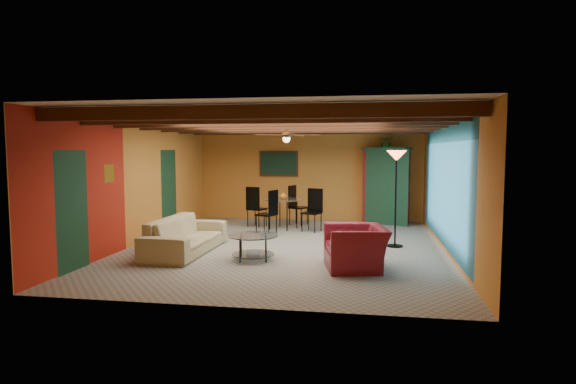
% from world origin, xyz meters
% --- Properties ---
extents(room, '(6.52, 8.01, 2.71)m').
position_xyz_m(room, '(0.00, 0.11, 2.36)').
color(room, gray).
rests_on(room, ground).
extents(sofa, '(0.99, 2.43, 0.70)m').
position_xyz_m(sofa, '(-1.89, -0.89, 0.35)').
color(sofa, tan).
rests_on(sofa, ground).
extents(armchair, '(1.20, 1.31, 0.74)m').
position_xyz_m(armchair, '(1.49, -1.66, 0.37)').
color(armchair, maroon).
rests_on(armchair, ground).
extents(coffee_table, '(1.12, 1.12, 0.48)m').
position_xyz_m(coffee_table, '(-0.41, -1.30, 0.24)').
color(coffee_table, silver).
rests_on(coffee_table, ground).
extents(dining_table, '(2.69, 2.69, 1.09)m').
position_xyz_m(dining_table, '(-0.46, 2.27, 0.54)').
color(dining_table, white).
rests_on(dining_table, ground).
extents(armoire, '(1.31, 0.98, 2.06)m').
position_xyz_m(armoire, '(2.20, 3.70, 1.03)').
color(armoire, maroon).
rests_on(armoire, ground).
extents(floor_lamp, '(0.48, 0.48, 2.05)m').
position_xyz_m(floor_lamp, '(2.27, 0.39, 1.03)').
color(floor_lamp, black).
rests_on(floor_lamp, ground).
extents(ceiling_fan, '(1.50, 1.50, 0.44)m').
position_xyz_m(ceiling_fan, '(0.00, 0.00, 2.36)').
color(ceiling_fan, '#472614').
rests_on(ceiling_fan, ceiling).
extents(painting, '(1.05, 0.03, 0.65)m').
position_xyz_m(painting, '(-0.90, 3.96, 1.65)').
color(painting, black).
rests_on(painting, wall_back).
extents(potted_plant, '(0.49, 0.45, 0.45)m').
position_xyz_m(potted_plant, '(2.20, 3.70, 2.29)').
color(potted_plant, '#26661E').
rests_on(potted_plant, armoire).
extents(vase, '(0.20, 0.20, 0.17)m').
position_xyz_m(vase, '(-0.46, 2.27, 1.18)').
color(vase, orange).
rests_on(vase, dining_table).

